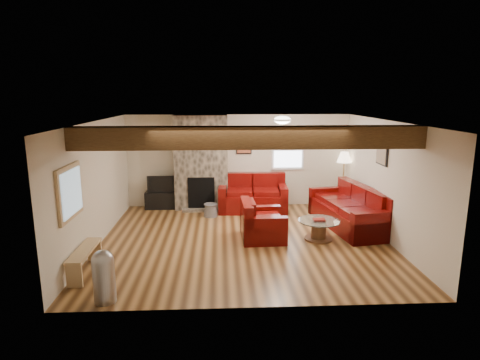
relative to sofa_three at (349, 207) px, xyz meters
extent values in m
plane|color=#4E2E14|center=(-2.48, -0.77, -0.47)|extent=(8.00, 8.00, 0.00)
plane|color=silver|center=(-2.48, -0.77, 2.03)|extent=(8.00, 8.00, 0.00)
plane|color=beige|center=(-2.48, 1.98, 0.78)|extent=(8.00, 0.00, 8.00)
plane|color=beige|center=(-2.48, -3.52, 0.78)|extent=(8.00, 0.00, 8.00)
plane|color=beige|center=(-5.48, -0.77, 0.78)|extent=(0.00, 7.50, 7.50)
plane|color=beige|center=(0.52, -0.77, 0.78)|extent=(0.00, 7.50, 7.50)
cube|color=#301E0E|center=(-2.48, -2.02, 1.84)|extent=(6.00, 0.36, 0.38)
cube|color=#322E27|center=(-3.48, 1.73, 0.78)|extent=(1.40, 0.50, 2.50)
cube|color=black|center=(-3.48, 1.48, -0.02)|extent=(0.70, 0.06, 0.90)
cube|color=#322E27|center=(-3.48, 1.43, -0.43)|extent=(1.00, 0.25, 0.08)
cylinder|color=#482A17|center=(-0.90, -0.82, -0.45)|extent=(0.58, 0.58, 0.04)
cylinder|color=#482A17|center=(-0.90, -0.82, -0.27)|extent=(0.31, 0.31, 0.39)
cylinder|color=silver|center=(-0.90, -0.82, -0.05)|extent=(0.88, 0.88, 0.02)
cube|color=maroon|center=(-0.90, -0.82, -0.03)|extent=(0.24, 0.18, 0.03)
cube|color=black|center=(-4.53, 1.76, -0.24)|extent=(0.93, 0.37, 0.46)
imported|color=black|center=(-4.53, 1.76, 0.22)|extent=(0.78, 0.10, 0.45)
cylinder|color=tan|center=(0.32, 1.56, -0.45)|extent=(0.27, 0.27, 0.03)
cylinder|color=tan|center=(0.32, 1.56, 0.22)|extent=(0.03, 0.03, 1.37)
cone|color=#FCE3BF|center=(0.32, 1.56, 0.93)|extent=(0.39, 0.39, 0.27)
camera|label=1|loc=(-2.96, -8.80, 2.56)|focal=30.00mm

